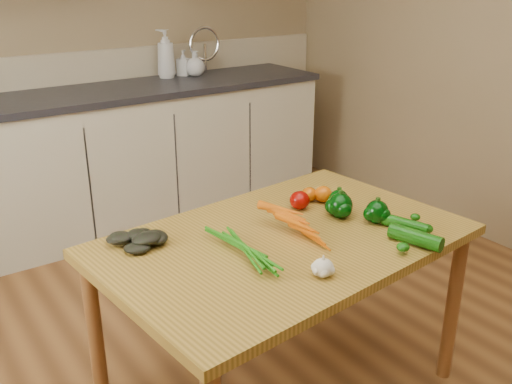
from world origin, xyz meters
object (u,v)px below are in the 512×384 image
object	(u,v)px
soap_bottle_c	(195,63)
pepper_b	(339,200)
table	(284,256)
tomato_c	(323,194)
carrot_bunch	(280,233)
zucchini_a	(406,225)
tomato_b	(309,194)
pepper_c	(377,212)
pepper_a	(340,205)
soap_bottle_a	(166,54)
zucchini_b	(415,238)
garlic_bulb	(323,268)
soap_bottle_b	(183,63)
tomato_a	(300,200)
leafy_greens	(135,233)

from	to	relation	value
soap_bottle_c	pepper_b	size ratio (longest dim) A/B	2.08
table	tomato_c	distance (m)	0.39
carrot_bunch	zucchini_a	bearing A→B (deg)	-29.46
soap_bottle_c	tomato_b	xyz separation A→B (m)	(-0.49, -1.83, -0.26)
pepper_b	tomato_b	world-z (taller)	pepper_b
pepper_c	tomato_b	world-z (taller)	pepper_c
pepper_a	soap_bottle_a	bearing A→B (deg)	81.74
pepper_b	zucchini_b	world-z (taller)	pepper_b
table	garlic_bulb	distance (m)	0.32
soap_bottle_b	tomato_a	distance (m)	2.01
tomato_a	soap_bottle_c	bearing A→B (deg)	72.91
carrot_bunch	leafy_greens	bearing A→B (deg)	143.05
zucchini_a	zucchini_b	size ratio (longest dim) A/B	0.92
soap_bottle_a	carrot_bunch	distance (m)	2.22
soap_bottle_b	tomato_c	distance (m)	1.98
soap_bottle_a	zucchini_a	size ratio (longest dim) A/B	1.82
zucchini_a	soap_bottle_b	bearing A→B (deg)	82.08
leafy_greens	tomato_a	xyz separation A→B (m)	(0.67, -0.07, -0.01)
table	garlic_bulb	size ratio (longest dim) A/B	19.98
leafy_greens	tomato_a	bearing A→B (deg)	-6.21
soap_bottle_b	soap_bottle_c	xyz separation A→B (m)	(0.06, -0.05, -0.00)
table	pepper_a	distance (m)	0.31
tomato_a	tomato_c	distance (m)	0.13
soap_bottle_c	tomato_b	bearing A→B (deg)	-124.49
tomato_a	soap_bottle_b	bearing A→B (deg)	75.08
soap_bottle_c	zucchini_b	xyz separation A→B (m)	(-0.44, -2.35, -0.26)
pepper_a	tomato_b	bearing A→B (deg)	88.38
tomato_b	zucchini_a	size ratio (longest dim) A/B	0.37
pepper_b	tomato_c	world-z (taller)	pepper_b
pepper_c	tomato_c	size ratio (longest dim) A/B	1.19
carrot_bunch	tomato_b	xyz separation A→B (m)	(0.32, 0.23, -0.00)
tomato_b	tomato_c	xyz separation A→B (m)	(0.04, -0.04, 0.00)
garlic_bulb	tomato_c	bearing A→B (deg)	49.00
soap_bottle_a	zucchini_b	bearing A→B (deg)	32.86
soap_bottle_c	tomato_a	world-z (taller)	soap_bottle_c
tomato_a	zucchini_b	xyz separation A→B (m)	(0.13, -0.48, -0.01)
zucchini_b	carrot_bunch	bearing A→B (deg)	142.04
soap_bottle_c	tomato_c	size ratio (longest dim) A/B	2.27
zucchini_a	zucchini_b	distance (m)	0.12
garlic_bulb	pepper_a	xyz separation A→B (m)	(0.35, 0.31, 0.02)
table	carrot_bunch	bearing A→B (deg)	-154.28
table	zucchini_a	world-z (taller)	zucchini_a
soap_bottle_b	pepper_a	size ratio (longest dim) A/B	1.78
table	soap_bottle_b	bearing A→B (deg)	65.51
tomato_c	table	bearing A→B (deg)	-152.79
soap_bottle_b	carrot_bunch	distance (m)	2.26
zucchini_a	soap_bottle_a	bearing A→B (deg)	85.38
table	tomato_b	size ratio (longest dim) A/B	21.05
pepper_a	tomato_c	distance (m)	0.16
tomato_b	soap_bottle_c	bearing A→B (deg)	74.97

